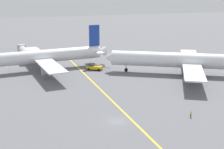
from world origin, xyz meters
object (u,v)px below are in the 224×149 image
object	(u,v)px
airliner_at_gate_left	(36,57)
ground_crew_ramp_agent_by_cones	(191,114)
jet_bridge	(23,51)
airliner_being_pushed	(185,61)
pushback_tug	(94,67)

from	to	relation	value
airliner_at_gate_left	ground_crew_ramp_agent_by_cones	world-z (taller)	airliner_at_gate_left
ground_crew_ramp_agent_by_cones	jet_bridge	size ratio (longest dim) A/B	0.09
airliner_being_pushed	jet_bridge	xyz separation A→B (m)	(-53.31, 45.10, -0.98)
airliner_at_gate_left	airliner_being_pushed	distance (m)	55.66
ground_crew_ramp_agent_by_cones	jet_bridge	world-z (taller)	jet_bridge
ground_crew_ramp_agent_by_cones	airliner_at_gate_left	bearing A→B (deg)	116.49
airliner_at_gate_left	jet_bridge	bearing A→B (deg)	98.61
ground_crew_ramp_agent_by_cones	airliner_being_pushed	bearing A→B (deg)	59.77
pushback_tug	jet_bridge	distance (m)	36.77
airliner_being_pushed	jet_bridge	distance (m)	69.84
pushback_tug	airliner_being_pushed	bearing A→B (deg)	-30.93
pushback_tug	ground_crew_ramp_agent_by_cones	distance (m)	53.46
pushback_tug	ground_crew_ramp_agent_by_cones	world-z (taller)	pushback_tug
ground_crew_ramp_agent_by_cones	jet_bridge	distance (m)	86.84
airliner_at_gate_left	airliner_being_pushed	world-z (taller)	airliner_being_pushed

